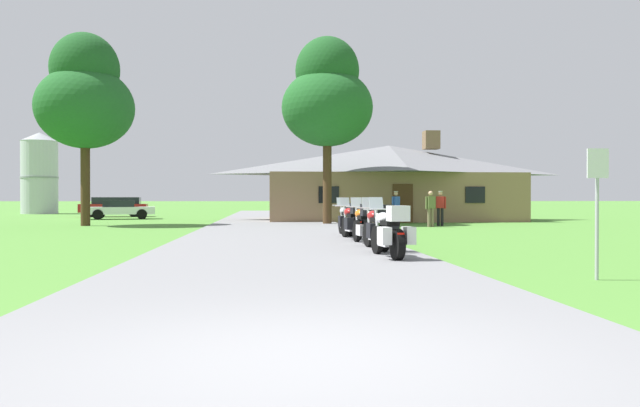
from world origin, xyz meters
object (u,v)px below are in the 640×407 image
object	(u,v)px
metal_silo_distant	(39,173)
parked_white_sedan_far_left	(120,209)
bystander_olive_shirt_by_tree	(431,207)
motorcycle_white_nearest_to_camera	(390,232)
motorcycle_red_fourth_in_row	(353,221)
motorcycle_red_second_in_row	(378,228)
parked_red_suv_far_left	(115,206)
bystander_blue_shirt_near_lodge	(396,206)
bystander_red_shirt_beside_signpost	(440,206)
tree_by_lodge_front	(327,97)
motorcycle_silver_farthest_in_row	(347,219)
motorcycle_orange_third_in_row	(363,224)
tree_left_near	(85,97)
metal_signpost_roadside	(597,197)

from	to	relation	value
metal_silo_distant	parked_white_sedan_far_left	bearing A→B (deg)	-54.67
bystander_olive_shirt_by_tree	parked_white_sedan_far_left	distance (m)	20.71
motorcycle_white_nearest_to_camera	motorcycle_red_fourth_in_row	world-z (taller)	same
motorcycle_white_nearest_to_camera	motorcycle_red_second_in_row	world-z (taller)	same
motorcycle_red_second_in_row	parked_red_suv_far_left	size ratio (longest dim) A/B	0.44
parked_red_suv_far_left	parked_white_sedan_far_left	bearing A→B (deg)	-169.38
bystander_blue_shirt_near_lodge	bystander_red_shirt_beside_signpost	size ratio (longest dim) A/B	1.00
bystander_blue_shirt_near_lodge	tree_by_lodge_front	size ratio (longest dim) A/B	0.18
motorcycle_silver_farthest_in_row	parked_white_sedan_far_left	distance (m)	22.53
motorcycle_red_fourth_in_row	tree_by_lodge_front	distance (m)	12.98
bystander_blue_shirt_near_lodge	parked_white_sedan_far_left	world-z (taller)	bystander_blue_shirt_near_lodge
motorcycle_orange_third_in_row	tree_left_near	distance (m)	18.57
motorcycle_red_second_in_row	metal_silo_distant	distance (m)	45.17
motorcycle_silver_farthest_in_row	metal_signpost_roadside	xyz separation A→B (m)	(2.66, -11.20, 0.74)
motorcycle_red_fourth_in_row	motorcycle_white_nearest_to_camera	bearing A→B (deg)	-98.48
metal_signpost_roadside	metal_silo_distant	distance (m)	51.02
motorcycle_white_nearest_to_camera	metal_silo_distant	bearing A→B (deg)	111.47
bystander_blue_shirt_near_lodge	parked_white_sedan_far_left	xyz separation A→B (m)	(-15.83, 9.30, -0.31)
bystander_red_shirt_beside_signpost	tree_left_near	size ratio (longest dim) A/B	0.18
parked_red_suv_far_left	parked_white_sedan_far_left	size ratio (longest dim) A/B	1.07
motorcycle_silver_farthest_in_row	parked_white_sedan_far_left	bearing A→B (deg)	118.02
motorcycle_orange_third_in_row	motorcycle_red_fourth_in_row	distance (m)	2.11
motorcycle_orange_third_in_row	metal_silo_distant	distance (m)	43.43
motorcycle_silver_farthest_in_row	metal_signpost_roadside	world-z (taller)	metal_signpost_roadside
parked_white_sedan_far_left	motorcycle_white_nearest_to_camera	bearing A→B (deg)	-167.25
motorcycle_white_nearest_to_camera	metal_signpost_roadside	distance (m)	4.38
motorcycle_red_fourth_in_row	bystander_olive_shirt_by_tree	size ratio (longest dim) A/B	1.25
bystander_blue_shirt_near_lodge	tree_by_lodge_front	world-z (taller)	tree_by_lodge_front
bystander_red_shirt_beside_signpost	tree_left_near	bearing A→B (deg)	11.57
motorcycle_orange_third_in_row	parked_white_sedan_far_left	xyz separation A→B (m)	(-12.05, 22.94, 0.02)
motorcycle_silver_farthest_in_row	motorcycle_white_nearest_to_camera	bearing A→B (deg)	-95.04
motorcycle_red_second_in_row	motorcycle_orange_third_in_row	distance (m)	1.98
bystander_blue_shirt_near_lodge	motorcycle_orange_third_in_row	bearing A→B (deg)	41.60
motorcycle_red_fourth_in_row	metal_signpost_roadside	distance (m)	9.78
motorcycle_red_fourth_in_row	tree_left_near	distance (m)	17.10
tree_left_near	parked_white_sedan_far_left	size ratio (longest dim) A/B	2.07
tree_by_lodge_front	motorcycle_orange_third_in_row	bearing A→B (deg)	-91.24
motorcycle_silver_farthest_in_row	bystander_red_shirt_beside_signpost	size ratio (longest dim) A/B	1.24
metal_silo_distant	motorcycle_white_nearest_to_camera	bearing A→B (deg)	-61.72
bystander_olive_shirt_by_tree	metal_signpost_roadside	xyz separation A→B (m)	(-2.14, -18.24, 0.42)
tree_left_near	metal_silo_distant	distance (m)	26.19
tree_by_lodge_front	metal_silo_distant	size ratio (longest dim) A/B	1.35
motorcycle_red_fourth_in_row	metal_silo_distant	size ratio (longest dim) A/B	0.30
motorcycle_red_second_in_row	bystander_blue_shirt_near_lodge	size ratio (longest dim) A/B	1.24
motorcycle_red_second_in_row	parked_red_suv_far_left	bearing A→B (deg)	109.85
motorcycle_silver_farthest_in_row	parked_red_suv_far_left	distance (m)	27.75
motorcycle_white_nearest_to_camera	motorcycle_red_second_in_row	bearing A→B (deg)	80.42
metal_silo_distant	bystander_olive_shirt_by_tree	bearing A→B (deg)	-44.17
motorcycle_white_nearest_to_camera	motorcycle_red_fourth_in_row	xyz separation A→B (m)	(0.04, 6.04, 0.00)
metal_signpost_roadside	tree_left_near	distance (m)	25.59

